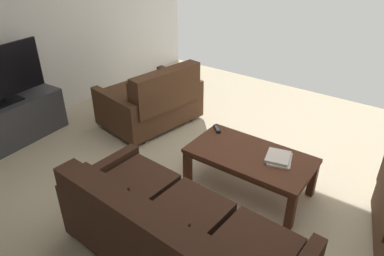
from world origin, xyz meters
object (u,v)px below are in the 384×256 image
loveseat_near (152,100)px  flat_tv (0,75)px  coffee_table (250,159)px  sofa_main (173,237)px  book_stack (279,158)px  tv_remote (217,129)px  tv_stand (13,122)px

loveseat_near → flat_tv: size_ratio=1.27×
loveseat_near → coffee_table: size_ratio=1.10×
sofa_main → book_stack: bearing=-101.7°
loveseat_near → tv_remote: size_ratio=8.91×
flat_tv → book_stack: flat_tv is taller
sofa_main → loveseat_near: loveseat_near is taller
tv_remote → coffee_table: bearing=157.9°
sofa_main → coffee_table: size_ratio=1.61×
loveseat_near → book_stack: 1.98m
sofa_main → flat_tv: (2.75, -0.35, 0.53)m
loveseat_near → tv_stand: size_ratio=1.05×
loveseat_near → coffee_table: loveseat_near is taller
coffee_table → book_stack: size_ratio=3.68×
sofa_main → tv_stand: bearing=-7.3°
loveseat_near → tv_remote: loveseat_near is taller
sofa_main → book_stack: size_ratio=5.94×
loveseat_near → coffee_table: bearing=164.2°
tv_remote → loveseat_near: bearing=-12.9°
flat_tv → loveseat_near: bearing=-129.5°
loveseat_near → tv_stand: loveseat_near is taller
tv_stand → book_stack: bearing=-163.2°
tv_stand → book_stack: 3.15m
flat_tv → tv_remote: size_ratio=7.03×
flat_tv → book_stack: bearing=-163.3°
book_stack → tv_remote: bearing=-10.7°
loveseat_near → sofa_main: bearing=135.0°
flat_tv → book_stack: size_ratio=3.19×
tv_remote → book_stack: bearing=169.3°
coffee_table → tv_remote: tv_remote is taller
tv_remote → flat_tv: bearing=25.1°
flat_tv → sofa_main: bearing=172.7°
coffee_table → tv_stand: size_ratio=0.96×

